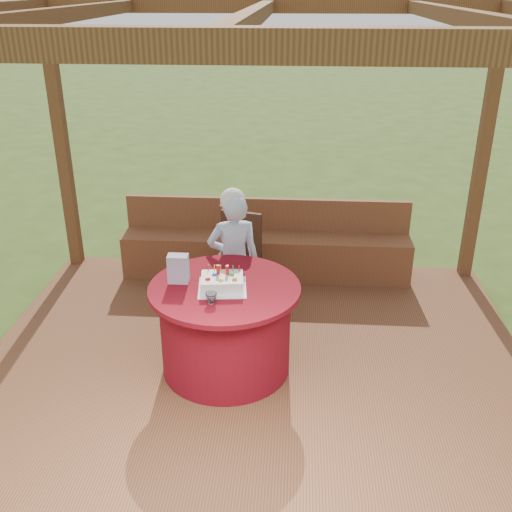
{
  "coord_description": "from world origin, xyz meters",
  "views": [
    {
      "loc": [
        0.31,
        -4.06,
        2.98
      ],
      "look_at": [
        0.0,
        0.25,
        1.0
      ],
      "focal_mm": 42.0,
      "sensor_mm": 36.0,
      "label": 1
    }
  ],
  "objects": [
    {
      "name": "chair",
      "position": [
        -0.25,
        1.2,
        0.59
      ],
      "size": [
        0.5,
        0.5,
        0.86
      ],
      "color": "#371E11",
      "rests_on": "deck"
    },
    {
      "name": "table",
      "position": [
        -0.22,
        -0.02,
        0.5
      ],
      "size": [
        1.17,
        1.17,
        0.74
      ],
      "color": "maroon",
      "rests_on": "deck"
    },
    {
      "name": "ground",
      "position": [
        0.0,
        0.0,
        0.0
      ],
      "size": [
        60.0,
        60.0,
        0.0
      ],
      "primitive_type": "plane",
      "color": "#304717",
      "rests_on": "ground"
    },
    {
      "name": "birthday_cake",
      "position": [
        -0.23,
        -0.05,
        0.91
      ],
      "size": [
        0.4,
        0.4,
        0.17
      ],
      "color": "white",
      "rests_on": "table"
    },
    {
      "name": "deck",
      "position": [
        0.0,
        0.0,
        0.06
      ],
      "size": [
        4.5,
        4.0,
        0.12
      ],
      "primitive_type": "cube",
      "color": "brown",
      "rests_on": "ground"
    },
    {
      "name": "gift_bag",
      "position": [
        -0.58,
        0.03,
        0.97
      ],
      "size": [
        0.16,
        0.1,
        0.22
      ],
      "primitive_type": "cube",
      "rotation": [
        0.0,
        0.0,
        0.02
      ],
      "color": "pink",
      "rests_on": "table"
    },
    {
      "name": "bench",
      "position": [
        0.0,
        1.72,
        0.38
      ],
      "size": [
        3.0,
        0.42,
        0.8
      ],
      "color": "brown",
      "rests_on": "deck"
    },
    {
      "name": "pergola",
      "position": [
        0.0,
        0.0,
        2.41
      ],
      "size": [
        4.5,
        4.0,
        2.72
      ],
      "color": "brown",
      "rests_on": "deck"
    },
    {
      "name": "drinking_glass",
      "position": [
        -0.28,
        -0.29,
        0.9
      ],
      "size": [
        0.1,
        0.1,
        0.08
      ],
      "primitive_type": "imported",
      "rotation": [
        0.0,
        0.0,
        0.21
      ],
      "color": "silver",
      "rests_on": "table"
    },
    {
      "name": "elderly_woman",
      "position": [
        -0.23,
        0.67,
        0.78
      ],
      "size": [
        0.52,
        0.4,
        1.3
      ],
      "color": "#96B8DF",
      "rests_on": "deck"
    }
  ]
}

